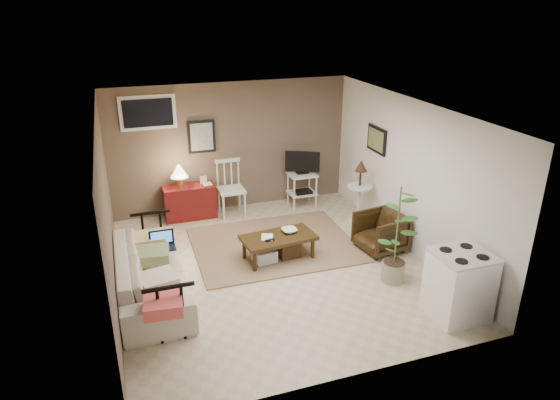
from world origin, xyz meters
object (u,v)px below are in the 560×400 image
object	(u,v)px
red_console	(189,199)
stove	(459,285)
tv_stand	(302,178)
potted_plant	(397,231)
spindle_chair	(231,190)
armchair	(381,231)
coffee_table	(278,246)
sofa	(150,266)
side_table	(360,185)

from	to	relation	value
red_console	stove	size ratio (longest dim) A/B	1.19
tv_stand	potted_plant	distance (m)	3.03
spindle_chair	stove	distance (m)	4.50
stove	armchair	bearing A→B (deg)	91.39
coffee_table	armchair	bearing A→B (deg)	-8.04
coffee_table	sofa	bearing A→B (deg)	-169.13
coffee_table	stove	distance (m)	2.72
tv_stand	potted_plant	size ratio (longest dim) A/B	0.75
potted_plant	sofa	bearing A→B (deg)	167.26
red_console	armchair	xyz separation A→B (m)	(2.69, -2.26, -0.03)
red_console	potted_plant	world-z (taller)	potted_plant
armchair	stove	size ratio (longest dim) A/B	0.77
spindle_chair	tv_stand	world-z (taller)	tv_stand
potted_plant	coffee_table	bearing A→B (deg)	140.63
tv_stand	side_table	xyz separation A→B (m)	(0.67, -1.06, 0.15)
coffee_table	potted_plant	bearing A→B (deg)	-39.37
spindle_chair	stove	world-z (taller)	spindle_chair
potted_plant	stove	bearing A→B (deg)	-71.94
coffee_table	tv_stand	xyz separation A→B (m)	(1.13, 1.89, 0.34)
tv_stand	stove	world-z (taller)	tv_stand
potted_plant	red_console	bearing A→B (deg)	127.38
red_console	potted_plant	bearing A→B (deg)	-52.62
red_console	stove	xyz separation A→B (m)	(2.73, -4.15, 0.08)
coffee_table	armchair	world-z (taller)	armchair
tv_stand	armchair	bearing A→B (deg)	-76.31
coffee_table	potted_plant	xyz separation A→B (m)	(1.37, -1.12, 0.55)
sofa	armchair	xyz separation A→B (m)	(3.59, 0.14, -0.10)
spindle_chair	red_console	bearing A→B (deg)	172.70
armchair	spindle_chair	bearing A→B (deg)	-146.88
coffee_table	potted_plant	size ratio (longest dim) A/B	0.80
side_table	sofa	bearing A→B (deg)	-162.19
spindle_chair	tv_stand	bearing A→B (deg)	-1.54
armchair	side_table	bearing A→B (deg)	163.37
spindle_chair	potted_plant	world-z (taller)	potted_plant
sofa	armchair	world-z (taller)	sofa
coffee_table	potted_plant	distance (m)	1.85
coffee_table	stove	bearing A→B (deg)	-51.37
red_console	potted_plant	xyz separation A→B (m)	(2.41, -3.15, 0.41)
coffee_table	red_console	bearing A→B (deg)	117.13
red_console	spindle_chair	bearing A→B (deg)	-7.30
sofa	spindle_chair	size ratio (longest dim) A/B	2.19
potted_plant	tv_stand	bearing A→B (deg)	94.52
stove	red_console	bearing A→B (deg)	123.38
sofa	potted_plant	bearing A→B (deg)	-102.74
armchair	stove	xyz separation A→B (m)	(0.05, -1.89, 0.10)
coffee_table	spindle_chair	world-z (taller)	spindle_chair
sofa	side_table	size ratio (longest dim) A/B	1.91
sofa	spindle_chair	xyz separation A→B (m)	(1.68, 2.30, 0.04)
spindle_chair	tv_stand	xyz separation A→B (m)	(1.40, -0.04, 0.10)
armchair	potted_plant	bearing A→B (deg)	-25.84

